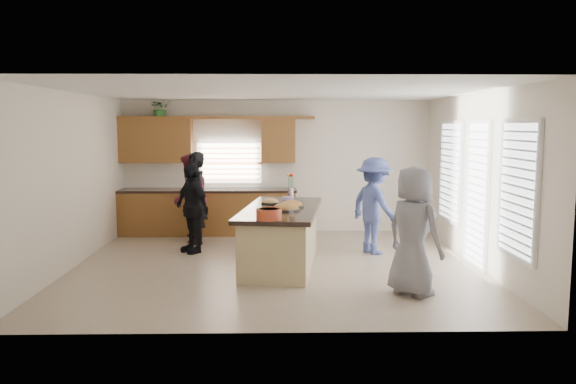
{
  "coord_description": "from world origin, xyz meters",
  "views": [
    {
      "loc": [
        0.02,
        -8.95,
        2.27
      ],
      "look_at": [
        0.21,
        0.47,
        1.15
      ],
      "focal_mm": 35.0,
      "sensor_mm": 36.0,
      "label": 1
    }
  ],
  "objects_px": {
    "woman_left_front": "(192,208)",
    "woman_right_back": "(374,206)",
    "woman_right_front": "(413,231)",
    "island": "(281,238)",
    "woman_left_back": "(196,198)",
    "salad_bowl": "(269,214)",
    "woman_left_mid": "(190,198)"
  },
  "relations": [
    {
      "from": "woman_left_mid",
      "to": "woman_right_back",
      "type": "height_order",
      "value": "woman_left_mid"
    },
    {
      "from": "island",
      "to": "woman_right_back",
      "type": "xyz_separation_m",
      "value": [
        1.66,
        0.82,
        0.41
      ]
    },
    {
      "from": "woman_left_front",
      "to": "woman_right_back",
      "type": "distance_m",
      "value": 3.26
    },
    {
      "from": "woman_right_back",
      "to": "island",
      "type": "bearing_deg",
      "value": 85.28
    },
    {
      "from": "salad_bowl",
      "to": "woman_left_front",
      "type": "xyz_separation_m",
      "value": [
        -1.41,
        2.15,
        -0.23
      ]
    },
    {
      "from": "salad_bowl",
      "to": "woman_left_front",
      "type": "height_order",
      "value": "woman_left_front"
    },
    {
      "from": "woman_right_front",
      "to": "woman_left_mid",
      "type": "bearing_deg",
      "value": 7.87
    },
    {
      "from": "woman_left_back",
      "to": "woman_left_mid",
      "type": "bearing_deg",
      "value": -162.69
    },
    {
      "from": "woman_left_front",
      "to": "woman_right_front",
      "type": "relative_size",
      "value": 0.92
    },
    {
      "from": "salad_bowl",
      "to": "woman_right_back",
      "type": "relative_size",
      "value": 0.21
    },
    {
      "from": "woman_right_front",
      "to": "salad_bowl",
      "type": "bearing_deg",
      "value": 39.23
    },
    {
      "from": "woman_left_back",
      "to": "woman_right_front",
      "type": "xyz_separation_m",
      "value": [
        3.38,
        -3.41,
        -0.02
      ]
    },
    {
      "from": "woman_left_mid",
      "to": "woman_right_back",
      "type": "distance_m",
      "value": 3.59
    },
    {
      "from": "woman_right_back",
      "to": "woman_right_front",
      "type": "relative_size",
      "value": 0.99
    },
    {
      "from": "woman_left_back",
      "to": "woman_right_back",
      "type": "distance_m",
      "value": 3.42
    },
    {
      "from": "woman_left_back",
      "to": "woman_right_back",
      "type": "height_order",
      "value": "woman_left_back"
    },
    {
      "from": "salad_bowl",
      "to": "woman_left_mid",
      "type": "distance_m",
      "value": 3.46
    },
    {
      "from": "woman_left_mid",
      "to": "woman_right_front",
      "type": "height_order",
      "value": "woman_right_front"
    },
    {
      "from": "island",
      "to": "woman_right_back",
      "type": "bearing_deg",
      "value": 33.81
    },
    {
      "from": "salad_bowl",
      "to": "woman_left_back",
      "type": "relative_size",
      "value": 0.21
    },
    {
      "from": "island",
      "to": "woman_right_front",
      "type": "bearing_deg",
      "value": -36.06
    },
    {
      "from": "woman_left_mid",
      "to": "woman_left_front",
      "type": "bearing_deg",
      "value": 3.07
    },
    {
      "from": "woman_left_front",
      "to": "woman_right_front",
      "type": "height_order",
      "value": "woman_right_front"
    },
    {
      "from": "woman_left_mid",
      "to": "woman_left_front",
      "type": "xyz_separation_m",
      "value": [
        0.17,
        -0.92,
        -0.06
      ]
    },
    {
      "from": "woman_left_front",
      "to": "woman_right_back",
      "type": "height_order",
      "value": "woman_right_back"
    },
    {
      "from": "woman_left_front",
      "to": "salad_bowl",
      "type": "bearing_deg",
      "value": -7.76
    },
    {
      "from": "salad_bowl",
      "to": "woman_right_back",
      "type": "xyz_separation_m",
      "value": [
        1.84,
        2.0,
        -0.18
      ]
    },
    {
      "from": "woman_right_front",
      "to": "woman_left_back",
      "type": "bearing_deg",
      "value": 7.98
    },
    {
      "from": "island",
      "to": "woman_right_front",
      "type": "height_order",
      "value": "woman_right_front"
    },
    {
      "from": "woman_left_mid",
      "to": "woman_left_back",
      "type": "bearing_deg",
      "value": 34.51
    },
    {
      "from": "woman_left_back",
      "to": "woman_right_back",
      "type": "bearing_deg",
      "value": 49.72
    },
    {
      "from": "salad_bowl",
      "to": "woman_right_back",
      "type": "height_order",
      "value": "woman_right_back"
    }
  ]
}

